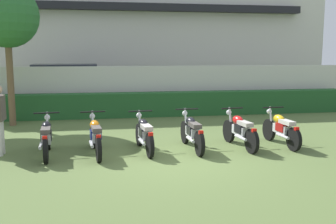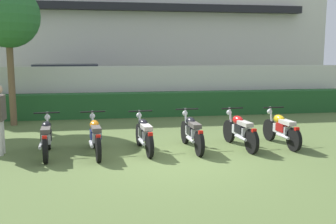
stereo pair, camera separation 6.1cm
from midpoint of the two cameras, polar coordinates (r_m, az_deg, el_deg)
ground at (r=8.83m, az=1.16°, el=-6.93°), size 60.00×60.00×0.00m
building at (r=23.26m, az=-6.14°, el=13.40°), size 21.15×6.50×8.69m
compound_wall at (r=15.44m, az=-3.87°, el=3.21°), size 20.10×0.30×1.86m
hedge_row at (r=14.80m, az=-3.56°, el=1.11°), size 16.08×0.70×0.89m
parked_car at (r=17.80m, az=-14.23°, el=3.70°), size 4.54×2.15×1.89m
tree_far_side at (r=13.78m, az=-22.51°, el=12.69°), size 2.03×2.03×4.55m
motorcycle_in_row_0 at (r=9.46m, az=-17.41°, el=-3.50°), size 0.60×1.88×0.96m
motorcycle_in_row_1 at (r=9.33m, az=-10.71°, el=-3.41°), size 0.60×1.95×0.96m
motorcycle_in_row_2 at (r=9.48m, az=-3.67°, el=-3.15°), size 0.60×1.79×0.94m
motorcycle_in_row_3 at (r=9.68m, az=3.30°, el=-2.86°), size 0.60×1.94×0.95m
motorcycle_in_row_4 at (r=10.01m, az=10.21°, el=-2.60°), size 0.60×1.88×0.96m
motorcycle_in_row_5 at (r=10.47m, az=15.93°, el=-2.33°), size 0.60×1.82×0.95m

